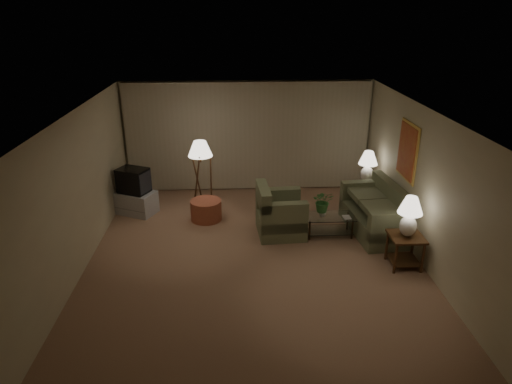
% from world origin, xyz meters
% --- Properties ---
extents(ground, '(7.00, 7.00, 0.00)m').
position_xyz_m(ground, '(0.00, 0.00, 0.00)').
color(ground, '#8B634C').
rests_on(ground, ground).
extents(room_shell, '(6.04, 7.02, 2.72)m').
position_xyz_m(room_shell, '(0.02, 1.51, 1.75)').
color(room_shell, beige).
rests_on(room_shell, ground).
extents(sofa, '(1.97, 1.25, 0.80)m').
position_xyz_m(sofa, '(2.50, 0.91, 0.40)').
color(sofa, '#6B704F').
rests_on(sofa, ground).
extents(armchair, '(1.09, 1.05, 0.81)m').
position_xyz_m(armchair, '(0.59, 0.94, 0.41)').
color(armchair, '#6B704F').
rests_on(armchair, ground).
extents(side_table_near, '(0.58, 0.58, 0.60)m').
position_xyz_m(side_table_near, '(2.65, -0.44, 0.42)').
color(side_table_near, '#331D0D').
rests_on(side_table_near, ground).
extents(side_table_far, '(0.46, 0.39, 0.60)m').
position_xyz_m(side_table_far, '(2.65, 2.16, 0.39)').
color(side_table_far, '#331D0D').
rests_on(side_table_far, ground).
extents(table_lamp_near, '(0.43, 0.43, 0.73)m').
position_xyz_m(table_lamp_near, '(2.65, -0.44, 1.03)').
color(table_lamp_near, white).
rests_on(table_lamp_near, side_table_near).
extents(table_lamp_far, '(0.43, 0.43, 0.73)m').
position_xyz_m(table_lamp_far, '(2.65, 2.16, 1.03)').
color(table_lamp_far, white).
rests_on(table_lamp_far, side_table_far).
extents(coffee_table, '(0.99, 0.54, 0.41)m').
position_xyz_m(coffee_table, '(1.56, 0.81, 0.27)').
color(coffee_table, silver).
rests_on(coffee_table, ground).
extents(tv_cabinet, '(1.29, 1.22, 0.50)m').
position_xyz_m(tv_cabinet, '(-2.55, 2.08, 0.25)').
color(tv_cabinet, '#A9A9AC').
rests_on(tv_cabinet, ground).
extents(crt_tv, '(0.98, 0.94, 0.54)m').
position_xyz_m(crt_tv, '(-2.55, 2.08, 0.77)').
color(crt_tv, black).
rests_on(crt_tv, tv_cabinet).
extents(floor_lamp, '(0.53, 0.53, 1.63)m').
position_xyz_m(floor_lamp, '(-1.06, 2.10, 0.85)').
color(floor_lamp, '#331D0D').
rests_on(floor_lamp, ground).
extents(ottoman, '(0.78, 0.78, 0.44)m').
position_xyz_m(ottoman, '(-0.96, 1.65, 0.22)').
color(ottoman, '#B0553B').
rests_on(ottoman, ground).
extents(vase, '(0.15, 0.15, 0.15)m').
position_xyz_m(vase, '(1.41, 0.81, 0.49)').
color(vase, silver).
rests_on(vase, coffee_table).
extents(flowers, '(0.44, 0.39, 0.46)m').
position_xyz_m(flowers, '(1.41, 0.81, 0.79)').
color(flowers, '#377634').
rests_on(flowers, vase).
extents(book, '(0.16, 0.21, 0.02)m').
position_xyz_m(book, '(1.81, 0.71, 0.42)').
color(book, olive).
rests_on(book, coffee_table).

